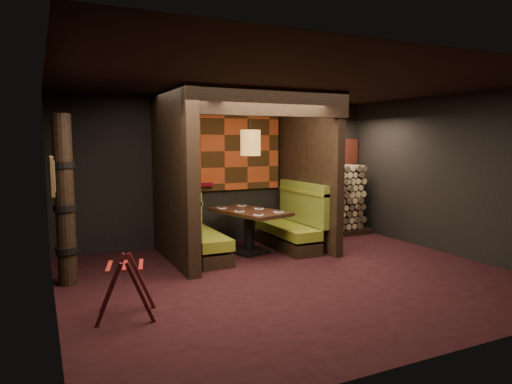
% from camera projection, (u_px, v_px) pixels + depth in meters
% --- Properties ---
extents(floor, '(6.50, 5.50, 0.02)m').
position_uv_depth(floor, '(294.00, 278.00, 6.80)').
color(floor, black).
rests_on(floor, ground).
extents(ceiling, '(6.50, 5.50, 0.02)m').
position_uv_depth(ceiling, '(296.00, 82.00, 6.47)').
color(ceiling, black).
rests_on(ceiling, ground).
extents(wall_back, '(6.50, 0.02, 2.85)m').
position_uv_depth(wall_back, '(224.00, 171.00, 9.11)').
color(wall_back, black).
rests_on(wall_back, ground).
extents(wall_front, '(6.50, 0.02, 2.85)m').
position_uv_depth(wall_front, '(448.00, 208.00, 4.16)').
color(wall_front, black).
rests_on(wall_front, ground).
extents(wall_left, '(0.02, 5.50, 2.85)m').
position_uv_depth(wall_left, '(49.00, 194.00, 5.24)').
color(wall_left, black).
rests_on(wall_left, ground).
extents(wall_right, '(0.02, 5.50, 2.85)m').
position_uv_depth(wall_right, '(454.00, 175.00, 8.04)').
color(wall_right, black).
rests_on(wall_right, ground).
extents(partition_left, '(0.20, 2.20, 2.85)m').
position_uv_depth(partition_left, '(173.00, 177.00, 7.53)').
color(partition_left, black).
rests_on(partition_left, floor).
extents(partition_right, '(0.15, 2.10, 2.85)m').
position_uv_depth(partition_right, '(308.00, 172.00, 8.72)').
color(partition_right, black).
rests_on(partition_right, floor).
extents(header_beam, '(2.85, 0.18, 0.44)m').
position_uv_depth(header_beam, '(271.00, 102.00, 7.12)').
color(header_beam, black).
rests_on(header_beam, partition_left).
extents(tapa_back_panel, '(2.40, 0.06, 1.55)m').
position_uv_depth(tapa_back_panel, '(224.00, 151.00, 9.01)').
color(tapa_back_panel, '#AD411A').
rests_on(tapa_back_panel, wall_back).
extents(tapa_side_panel, '(0.04, 1.85, 1.45)m').
position_uv_depth(tapa_side_panel, '(177.00, 151.00, 7.69)').
color(tapa_side_panel, '#AD411A').
rests_on(tapa_side_panel, partition_left).
extents(lacquer_shelf, '(0.60, 0.12, 0.07)m').
position_uv_depth(lacquer_shelf, '(198.00, 185.00, 8.78)').
color(lacquer_shelf, maroon).
rests_on(lacquer_shelf, wall_back).
extents(booth_bench_left, '(0.68, 1.60, 1.14)m').
position_uv_depth(booth_bench_left, '(197.00, 236.00, 7.82)').
color(booth_bench_left, black).
rests_on(booth_bench_left, floor).
extents(booth_bench_right, '(0.68, 1.60, 1.14)m').
position_uv_depth(booth_bench_right, '(292.00, 227.00, 8.63)').
color(booth_bench_right, black).
rests_on(booth_bench_right, floor).
extents(dining_table, '(1.18, 1.65, 0.79)m').
position_uv_depth(dining_table, '(249.00, 223.00, 8.22)').
color(dining_table, black).
rests_on(dining_table, floor).
extents(place_settings, '(0.90, 1.29, 0.03)m').
position_uv_depth(place_settings, '(249.00, 210.00, 8.19)').
color(place_settings, white).
rests_on(place_settings, dining_table).
extents(pendant_lamp, '(0.35, 0.35, 1.08)m').
position_uv_depth(pendant_lamp, '(250.00, 143.00, 8.01)').
color(pendant_lamp, olive).
rests_on(pendant_lamp, ceiling).
extents(framed_picture, '(0.05, 0.36, 0.46)m').
position_uv_depth(framed_picture, '(52.00, 176.00, 5.32)').
color(framed_picture, olive).
rests_on(framed_picture, wall_left).
extents(luggage_rack, '(0.78, 0.62, 0.75)m').
position_uv_depth(luggage_rack, '(126.00, 285.00, 5.25)').
color(luggage_rack, '#421215').
rests_on(luggage_rack, floor).
extents(totem_column, '(0.31, 0.31, 2.40)m').
position_uv_depth(totem_column, '(65.00, 202.00, 6.34)').
color(totem_column, black).
rests_on(totem_column, floor).
extents(firewood_stack, '(1.73, 0.70, 1.50)m').
position_uv_depth(firewood_stack, '(331.00, 200.00, 9.80)').
color(firewood_stack, black).
rests_on(firewood_stack, floor).
extents(mosaic_header, '(1.83, 0.10, 0.56)m').
position_uv_depth(mosaic_header, '(323.00, 152.00, 9.98)').
color(mosaic_header, maroon).
rests_on(mosaic_header, wall_back).
extents(bay_front_post, '(0.08, 0.08, 2.85)m').
position_uv_depth(bay_front_post, '(305.00, 171.00, 8.99)').
color(bay_front_post, black).
rests_on(bay_front_post, floor).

